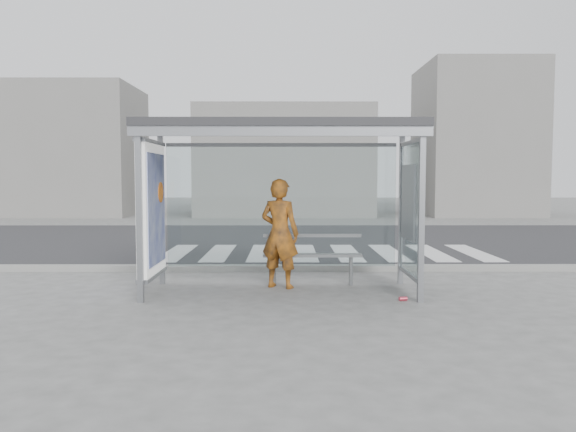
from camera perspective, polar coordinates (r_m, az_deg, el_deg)
The scene contains 11 objects.
ground at distance 8.81m, azimuth -0.71°, elevation -7.75°, with size 80.00×80.00×0.00m, color #5E5E5C.
road at distance 15.72m, azimuth -0.47°, elevation -2.53°, with size 30.00×10.00×0.01m, color #28282B.
curb at distance 10.71m, azimuth -0.61°, elevation -5.31°, with size 30.00×0.18×0.12m, color gray.
crosswalk at distance 13.27m, azimuth 3.80°, elevation -3.76°, with size 7.55×3.00×0.00m.
bus_shelter at distance 8.70m, azimuth -3.17°, elevation 5.25°, with size 4.25×1.65×2.62m.
building_left at distance 28.49m, azimuth -21.03°, elevation 6.16°, with size 6.00×5.00×6.00m, color gray.
building_center at distance 26.63m, azimuth -0.35°, elevation 5.52°, with size 8.00×5.00×5.00m, color gray.
building_right at distance 28.13m, azimuth 18.46°, elevation 7.27°, with size 5.00×5.00×7.00m, color gray.
person at distance 9.04m, azimuth -0.84°, elevation -1.78°, with size 0.64×0.42×1.77m, color #C64D12.
bench at distance 9.31m, azimuth 2.50°, elevation -3.96°, with size 1.63×0.21×0.84m.
soda_can at distance 8.37m, azimuth 11.61°, elevation -8.24°, with size 0.06×0.06×0.12m, color #E9445B.
Camera 1 is at (0.08, -8.62, 1.79)m, focal length 35.00 mm.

